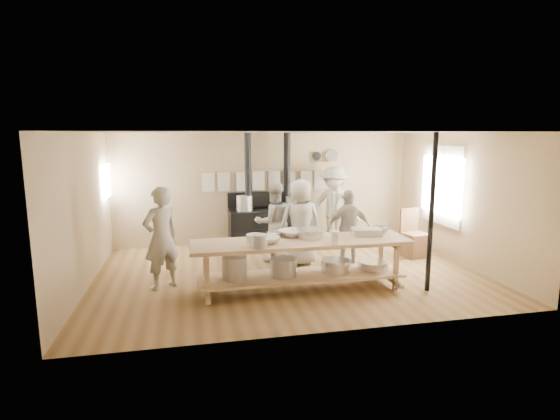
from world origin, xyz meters
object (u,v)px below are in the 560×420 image
(cook_far_left, at_px, (161,238))
(chair, at_px, (414,243))
(stove, at_px, (268,224))
(prep_table, at_px, (301,260))
(cook_center, at_px, (300,223))
(cook_right, at_px, (349,228))
(cook_left, at_px, (273,222))
(roasting_pan, at_px, (366,232))
(cook_by_window, at_px, (333,206))

(cook_far_left, xyz_separation_m, chair, (5.13, 0.93, -0.57))
(stove, relative_size, prep_table, 0.72)
(prep_table, xyz_separation_m, cook_center, (0.35, 1.40, 0.33))
(cook_center, bearing_deg, cook_right, 163.47)
(cook_far_left, distance_m, chair, 5.24)
(prep_table, height_order, cook_center, cook_center)
(prep_table, xyz_separation_m, cook_left, (-0.11, 1.77, 0.29))
(chair, xyz_separation_m, roasting_pan, (-1.67, -1.32, 0.61))
(prep_table, distance_m, cook_right, 1.71)
(prep_table, relative_size, cook_right, 2.38)
(cook_far_left, bearing_deg, chair, 159.50)
(cook_center, relative_size, chair, 1.70)
(cook_left, xyz_separation_m, cook_by_window, (1.64, 1.08, 0.11))
(cook_far_left, relative_size, cook_left, 1.07)
(cook_left, xyz_separation_m, cook_center, (0.47, -0.37, 0.05))
(stove, height_order, cook_left, stove)
(cook_center, bearing_deg, cook_left, -39.26)
(prep_table, height_order, cook_right, cook_right)
(cook_far_left, height_order, cook_by_window, cook_by_window)
(chair, bearing_deg, cook_far_left, 178.34)
(cook_center, bearing_deg, roasting_pan, 124.64)
(prep_table, distance_m, cook_by_window, 3.26)
(prep_table, height_order, cook_left, cook_left)
(cook_left, height_order, cook_by_window, cook_by_window)
(cook_by_window, bearing_deg, roasting_pan, -73.37)
(cook_far_left, height_order, cook_center, cook_far_left)
(cook_by_window, bearing_deg, cook_left, -123.29)
(cook_center, bearing_deg, prep_table, 75.30)
(chair, bearing_deg, prep_table, -164.50)
(cook_center, distance_m, cook_by_window, 1.87)
(cook_far_left, bearing_deg, stove, -163.25)
(cook_right, height_order, cook_by_window, cook_by_window)
(cook_left, relative_size, cook_by_window, 0.88)
(roasting_pan, bearing_deg, chair, 38.43)
(cook_far_left, bearing_deg, cook_left, 178.64)
(stove, bearing_deg, cook_far_left, -132.51)
(cook_by_window, height_order, chair, cook_by_window)
(cook_center, height_order, cook_right, cook_center)
(cook_right, bearing_deg, stove, -52.70)
(stove, height_order, cook_by_window, stove)
(chair, bearing_deg, roasting_pan, -153.47)
(prep_table, relative_size, cook_far_left, 2.08)
(chair, height_order, roasting_pan, chair)
(cook_far_left, relative_size, chair, 1.72)
(prep_table, bearing_deg, cook_by_window, 61.80)
(cook_center, xyz_separation_m, chair, (2.53, 0.10, -0.56))
(cook_far_left, distance_m, cook_left, 2.45)
(cook_by_window, height_order, roasting_pan, cook_by_window)
(stove, distance_m, prep_table, 3.02)
(cook_center, height_order, cook_by_window, cook_by_window)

